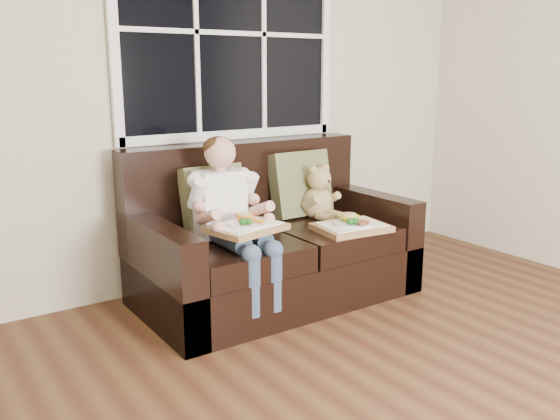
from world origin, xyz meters
TOP-DOWN VIEW (x-y plane):
  - window_back at (0.22, 2.48)m, footprint 1.62×0.04m
  - loveseat at (0.22, 2.02)m, footprint 1.70×0.92m
  - pillow_left at (-0.10, 2.17)m, footprint 0.40×0.19m
  - pillow_right at (0.57, 2.17)m, footprint 0.44×0.20m
  - child at (-0.14, 1.89)m, footprint 0.41×0.60m
  - teddy_bear at (0.63, 2.04)m, footprint 0.23×0.29m
  - tray_left at (-0.13, 1.73)m, footprint 0.45×0.38m
  - tray_right at (0.59, 1.67)m, footprint 0.46×0.37m

SIDE VIEW (x-z plane):
  - loveseat at x=0.22m, z-range -0.17..0.79m
  - tray_right at x=0.59m, z-range 0.43..0.53m
  - tray_left at x=-0.13m, z-range 0.53..0.62m
  - teddy_bear at x=0.63m, z-range 0.41..0.79m
  - pillow_left at x=-0.10m, z-range 0.44..0.86m
  - child at x=-0.14m, z-range 0.20..1.12m
  - pillow_right at x=0.57m, z-range 0.44..0.89m
  - window_back at x=0.22m, z-range 0.96..2.33m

